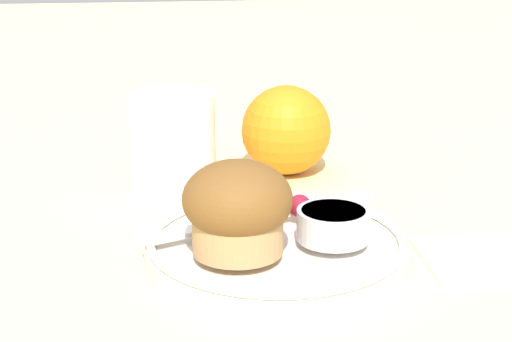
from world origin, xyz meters
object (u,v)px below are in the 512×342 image
object	(u,v)px
butter_knife	(262,216)
juice_glass	(172,142)
orange_fruit	(286,130)
muffin	(237,208)

from	to	relation	value
butter_knife	juice_glass	world-z (taller)	juice_glass
butter_knife	orange_fruit	xyz separation A→B (m)	(0.04, 0.17, 0.02)
orange_fruit	juice_glass	size ratio (longest dim) A/B	0.97
muffin	orange_fruit	world-z (taller)	same
muffin	juice_glass	xyz separation A→B (m)	(-0.04, 0.19, -0.01)
butter_knife	juice_glass	bearing A→B (deg)	92.53
muffin	juice_glass	distance (m)	0.20
butter_knife	juice_glass	size ratio (longest dim) A/B	2.13
muffin	orange_fruit	size ratio (longest dim) A/B	0.89
muffin	juice_glass	world-z (taller)	juice_glass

